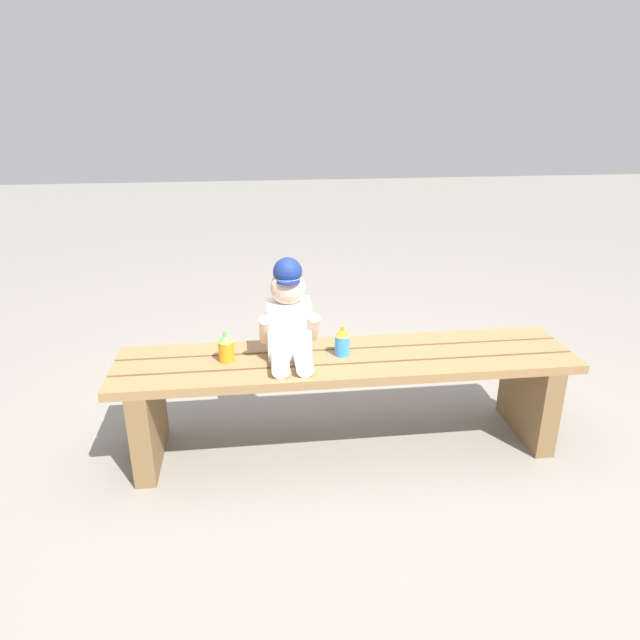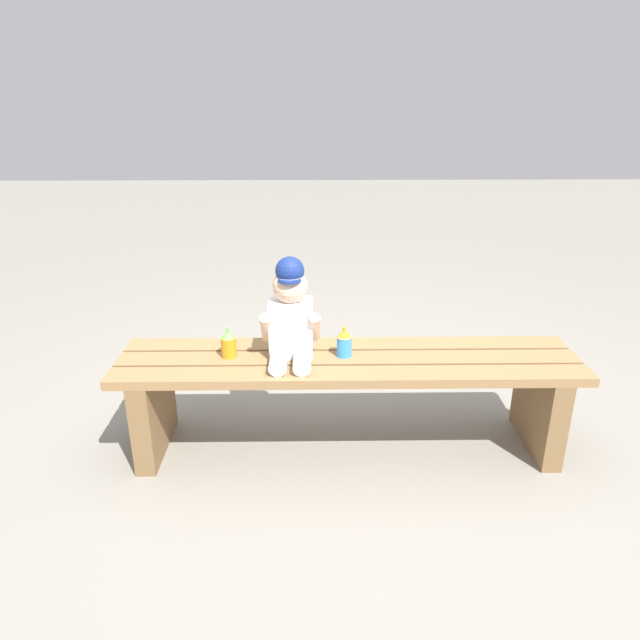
{
  "view_description": "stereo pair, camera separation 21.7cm",
  "coord_description": "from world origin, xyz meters",
  "px_view_note": "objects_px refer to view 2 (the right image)",
  "views": [
    {
      "loc": [
        -0.36,
        -2.05,
        1.39
      ],
      "look_at": [
        -0.11,
        -0.05,
        0.59
      ],
      "focal_mm": 32.2,
      "sensor_mm": 36.0,
      "label": 1
    },
    {
      "loc": [
        -0.14,
        -2.06,
        1.39
      ],
      "look_at": [
        -0.11,
        -0.05,
        0.59
      ],
      "focal_mm": 32.2,
      "sensor_mm": 36.0,
      "label": 2
    }
  ],
  "objects_px": {
    "sippy_cup_right": "(344,342)",
    "child_figure": "(291,315)",
    "park_bench": "(348,384)",
    "sippy_cup_left": "(229,343)"
  },
  "relations": [
    {
      "from": "sippy_cup_right",
      "to": "child_figure",
      "type": "bearing_deg",
      "value": -179.82
    },
    {
      "from": "park_bench",
      "to": "sippy_cup_left",
      "type": "relative_size",
      "value": 14.79
    },
    {
      "from": "park_bench",
      "to": "sippy_cup_left",
      "type": "distance_m",
      "value": 0.51
    },
    {
      "from": "park_bench",
      "to": "child_figure",
      "type": "xyz_separation_m",
      "value": [
        -0.23,
        0.01,
        0.3
      ]
    },
    {
      "from": "park_bench",
      "to": "sippy_cup_right",
      "type": "distance_m",
      "value": 0.18
    },
    {
      "from": "sippy_cup_right",
      "to": "park_bench",
      "type": "bearing_deg",
      "value": -39.21
    },
    {
      "from": "sippy_cup_left",
      "to": "sippy_cup_right",
      "type": "height_order",
      "value": "same"
    },
    {
      "from": "sippy_cup_left",
      "to": "sippy_cup_right",
      "type": "xyz_separation_m",
      "value": [
        0.46,
        0.0,
        0.0
      ]
    },
    {
      "from": "child_figure",
      "to": "sippy_cup_left",
      "type": "xyz_separation_m",
      "value": [
        -0.25,
        0.0,
        -0.12
      ]
    },
    {
      "from": "child_figure",
      "to": "sippy_cup_right",
      "type": "bearing_deg",
      "value": 0.18
    }
  ]
}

